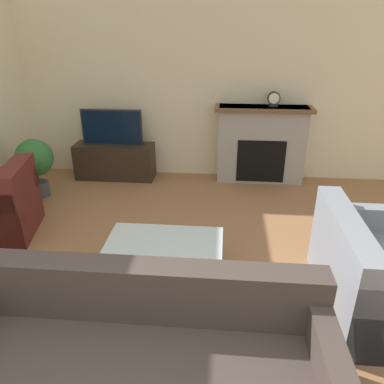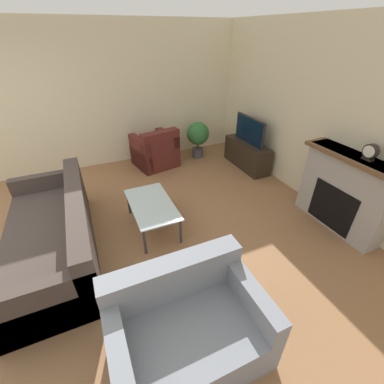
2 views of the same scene
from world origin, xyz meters
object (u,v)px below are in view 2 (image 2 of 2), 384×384
(couch_sectional, at_px, (55,237))
(coffee_table, at_px, (152,206))
(mantel_clock, at_px, (370,152))
(armchair_by_window, at_px, (156,152))
(tv, at_px, (250,130))
(couch_loveseat, at_px, (187,328))
(potted_plant, at_px, (198,135))

(couch_sectional, relative_size, coffee_table, 2.20)
(mantel_clock, bearing_deg, armchair_by_window, -149.42)
(tv, height_order, coffee_table, tv)
(tv, bearing_deg, armchair_by_window, -115.18)
(couch_loveseat, distance_m, coffee_table, 1.79)
(tv, xyz_separation_m, coffee_table, (1.14, -2.39, -0.42))
(couch_sectional, bearing_deg, potted_plant, 124.93)
(mantel_clock, bearing_deg, tv, -177.32)
(armchair_by_window, xyz_separation_m, mantel_clock, (3.12, 1.84, 0.92))
(coffee_table, distance_m, mantel_clock, 2.88)
(armchair_by_window, bearing_deg, couch_sectional, 34.52)
(couch_loveseat, xyz_separation_m, armchair_by_window, (-3.74, 0.87, 0.01))
(couch_sectional, height_order, couch_loveseat, same)
(couch_loveseat, relative_size, armchair_by_window, 1.37)
(couch_sectional, distance_m, armchair_by_window, 2.77)
(tv, bearing_deg, coffee_table, -64.47)
(coffee_table, relative_size, mantel_clock, 5.02)
(tv, height_order, couch_loveseat, tv)
(couch_sectional, height_order, armchair_by_window, same)
(potted_plant, bearing_deg, couch_loveseat, -26.31)
(couch_loveseat, height_order, mantel_clock, mantel_clock)
(couch_sectional, height_order, potted_plant, couch_sectional)
(tv, distance_m, mantel_clock, 2.35)
(armchair_by_window, relative_size, coffee_table, 0.89)
(armchair_by_window, bearing_deg, couch_loveseat, 65.39)
(couch_loveseat, distance_m, mantel_clock, 2.93)
(coffee_table, bearing_deg, armchair_by_window, 161.49)
(coffee_table, xyz_separation_m, mantel_clock, (1.16, 2.50, 0.85))
(coffee_table, height_order, mantel_clock, mantel_clock)
(tv, xyz_separation_m, mantel_clock, (2.30, 0.11, 0.43))
(tv, height_order, potted_plant, tv)
(coffee_table, bearing_deg, tv, 115.53)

